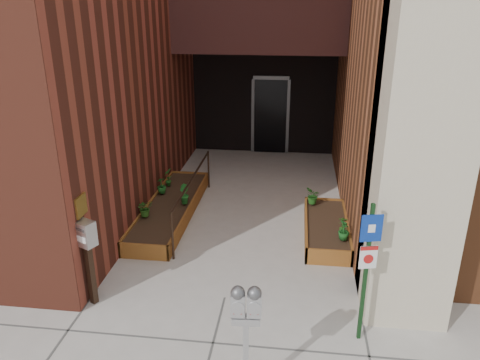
% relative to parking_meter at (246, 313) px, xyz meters
% --- Properties ---
extents(ground, '(80.00, 80.00, 0.00)m').
position_rel_parking_meter_xyz_m(ground, '(-0.52, 1.81, -1.13)').
color(ground, '#9E9991').
rests_on(ground, ground).
extents(planter_left, '(0.90, 3.60, 0.30)m').
position_rel_parking_meter_xyz_m(planter_left, '(-2.07, 4.51, -1.00)').
color(planter_left, brown).
rests_on(planter_left, ground).
extents(planter_right, '(0.80, 2.20, 0.30)m').
position_rel_parking_meter_xyz_m(planter_right, '(1.08, 4.01, -1.00)').
color(planter_right, brown).
rests_on(planter_right, ground).
extents(handrail, '(0.04, 3.34, 0.90)m').
position_rel_parking_meter_xyz_m(handrail, '(-1.57, 4.46, -0.38)').
color(handrail, black).
rests_on(handrail, ground).
extents(parking_meter, '(0.33, 0.16, 1.46)m').
position_rel_parking_meter_xyz_m(parking_meter, '(0.00, 0.00, 0.00)').
color(parking_meter, '#A3A2A5').
rests_on(parking_meter, ground).
extents(sign_post, '(0.26, 0.09, 1.95)m').
position_rel_parking_meter_xyz_m(sign_post, '(1.38, 1.14, 0.07)').
color(sign_post, '#123315').
rests_on(sign_post, ground).
extents(payment_dropbox, '(0.32, 0.29, 1.33)m').
position_rel_parking_meter_xyz_m(payment_dropbox, '(-2.42, 1.46, -0.17)').
color(payment_dropbox, black).
rests_on(payment_dropbox, ground).
extents(shrub_left_a, '(0.42, 0.42, 0.33)m').
position_rel_parking_meter_xyz_m(shrub_left_a, '(-2.37, 3.81, -0.66)').
color(shrub_left_a, '#275B1A').
rests_on(shrub_left_a, planter_left).
extents(shrub_left_b, '(0.31, 0.31, 0.40)m').
position_rel_parking_meter_xyz_m(shrub_left_b, '(-1.77, 4.49, -0.63)').
color(shrub_left_b, '#1A5D1E').
rests_on(shrub_left_b, planter_left).
extents(shrub_left_c, '(0.28, 0.28, 0.35)m').
position_rel_parking_meter_xyz_m(shrub_left_c, '(-2.37, 4.95, -0.65)').
color(shrub_left_c, '#18541A').
rests_on(shrub_left_c, planter_left).
extents(shrub_left_d, '(0.26, 0.26, 0.40)m').
position_rel_parking_meter_xyz_m(shrub_left_d, '(-2.35, 5.38, -0.63)').
color(shrub_left_d, '#1F611B').
rests_on(shrub_left_d, planter_left).
extents(shrub_right_a, '(0.22, 0.22, 0.35)m').
position_rel_parking_meter_xyz_m(shrub_right_a, '(1.33, 3.33, -0.66)').
color(shrub_right_a, '#17521B').
rests_on(shrub_right_a, planter_right).
extents(shrub_right_b, '(0.20, 0.20, 0.32)m').
position_rel_parking_meter_xyz_m(shrub_right_b, '(1.33, 3.57, -0.67)').
color(shrub_right_b, '#2A5F1B').
rests_on(shrub_right_b, planter_right).
extents(shrub_right_c, '(0.32, 0.32, 0.34)m').
position_rel_parking_meter_xyz_m(shrub_right_c, '(0.83, 4.78, -0.66)').
color(shrub_right_c, '#215F1B').
rests_on(shrub_right_c, planter_right).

